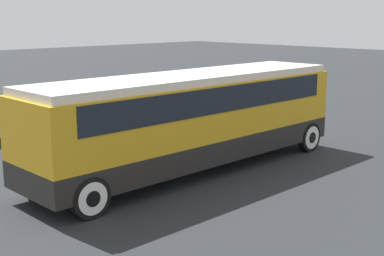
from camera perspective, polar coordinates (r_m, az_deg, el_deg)
name	(u,v)px	position (r m, az deg, el deg)	size (l,w,h in m)	color
ground_plane	(192,171)	(16.62, 0.00, -4.57)	(120.00, 120.00, 0.00)	#26282B
tour_bus	(194,113)	(16.27, 0.24, 1.64)	(10.97, 2.61, 3.01)	black
parked_car_mid	(143,108)	(23.97, -5.25, 2.19)	(4.00, 1.81, 1.35)	silver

